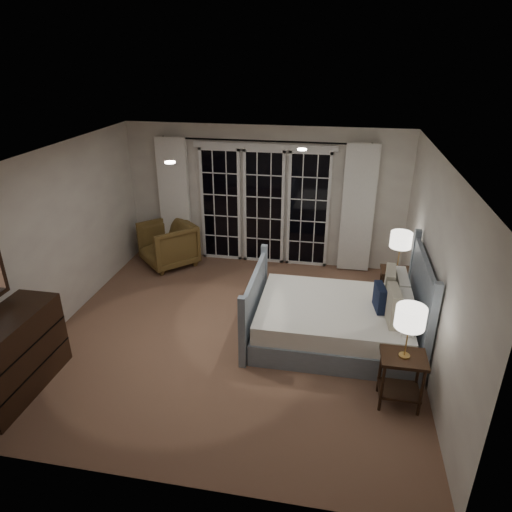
% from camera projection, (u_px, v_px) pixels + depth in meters
% --- Properties ---
extents(floor, '(5.00, 5.00, 0.00)m').
position_uv_depth(floor, '(234.00, 333.00, 6.44)').
color(floor, brown).
rests_on(floor, ground).
extents(ceiling, '(5.00, 5.00, 0.00)m').
position_uv_depth(ceiling, '(230.00, 156.00, 5.40)').
color(ceiling, white).
rests_on(ceiling, wall_back).
extents(wall_left, '(0.02, 5.00, 2.50)m').
position_uv_depth(wall_left, '(57.00, 239.00, 6.33)').
color(wall_left, silver).
rests_on(wall_left, floor).
extents(wall_right, '(0.02, 5.00, 2.50)m').
position_uv_depth(wall_right, '(434.00, 268.00, 5.50)').
color(wall_right, silver).
rests_on(wall_right, floor).
extents(wall_back, '(5.00, 0.02, 2.50)m').
position_uv_depth(wall_back, '(264.00, 197.00, 8.16)').
color(wall_back, silver).
rests_on(wall_back, floor).
extents(wall_front, '(5.00, 0.02, 2.50)m').
position_uv_depth(wall_front, '(161.00, 376.00, 3.68)').
color(wall_front, silver).
rests_on(wall_front, floor).
extents(french_doors, '(2.50, 0.04, 2.20)m').
position_uv_depth(french_doors, '(264.00, 206.00, 8.19)').
color(french_doors, black).
rests_on(french_doors, wall_back).
extents(curtain_rod, '(3.50, 0.03, 0.03)m').
position_uv_depth(curtain_rod, '(264.00, 141.00, 7.65)').
color(curtain_rod, black).
rests_on(curtain_rod, wall_back).
extents(curtain_left, '(0.55, 0.10, 2.25)m').
position_uv_depth(curtain_left, '(175.00, 199.00, 8.36)').
color(curtain_left, white).
rests_on(curtain_left, curtain_rod).
extents(curtain_right, '(0.55, 0.10, 2.25)m').
position_uv_depth(curtain_right, '(358.00, 209.00, 7.82)').
color(curtain_right, white).
rests_on(curtain_right, curtain_rod).
extents(downlight_a, '(0.12, 0.12, 0.01)m').
position_uv_depth(downlight_a, '(302.00, 149.00, 5.81)').
color(downlight_a, white).
rests_on(downlight_a, ceiling).
extents(downlight_b, '(0.12, 0.12, 0.01)m').
position_uv_depth(downlight_b, '(170.00, 162.00, 5.15)').
color(downlight_b, white).
rests_on(downlight_b, ceiling).
extents(bed, '(2.22, 1.59, 1.29)m').
position_uv_depth(bed, '(337.00, 319.00, 6.16)').
color(bed, gray).
rests_on(bed, floor).
extents(nightstand_left, '(0.49, 0.39, 0.64)m').
position_uv_depth(nightstand_left, '(401.00, 373.00, 5.00)').
color(nightstand_left, black).
rests_on(nightstand_left, floor).
extents(nightstand_right, '(0.47, 0.37, 0.61)m').
position_uv_depth(nightstand_right, '(395.00, 282.00, 6.99)').
color(nightstand_right, black).
rests_on(nightstand_right, floor).
extents(lamp_left, '(0.32, 0.32, 0.61)m').
position_uv_depth(lamp_left, '(411.00, 318.00, 4.71)').
color(lamp_left, tan).
rests_on(lamp_left, nightstand_left).
extents(lamp_right, '(0.32, 0.32, 0.61)m').
position_uv_depth(lamp_right, '(401.00, 240.00, 6.71)').
color(lamp_right, tan).
rests_on(lamp_right, nightstand_right).
extents(armchair, '(1.23, 1.23, 0.80)m').
position_uv_depth(armchair, '(168.00, 244.00, 8.34)').
color(armchair, brown).
rests_on(armchair, floor).
extents(dresser, '(0.57, 1.34, 0.95)m').
position_uv_depth(dresser, '(11.00, 356.00, 5.19)').
color(dresser, black).
rests_on(dresser, floor).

